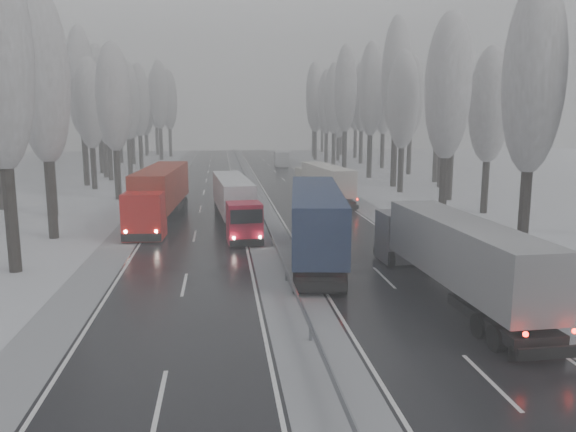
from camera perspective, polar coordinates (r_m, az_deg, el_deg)
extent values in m
plane|color=silver|center=(18.43, 4.35, -17.33)|extent=(260.00, 260.00, 0.00)
cube|color=black|center=(47.59, 3.58, -0.23)|extent=(7.50, 200.00, 0.03)
cube|color=black|center=(46.86, -9.15, -0.50)|extent=(7.50, 200.00, 0.03)
cube|color=#919398|center=(46.93, -2.73, -0.36)|extent=(3.00, 200.00, 0.04)
cube|color=#919398|center=(48.72, 9.32, -0.10)|extent=(2.40, 200.00, 0.04)
cube|color=#919398|center=(47.33, -15.15, -0.61)|extent=(2.40, 200.00, 0.04)
cube|color=slate|center=(46.83, -2.74, 0.34)|extent=(0.06, 200.00, 0.32)
cube|color=slate|center=(44.92, -2.55, -0.46)|extent=(0.12, 0.12, 0.60)
cube|color=slate|center=(76.56, -4.36, 3.87)|extent=(0.12, 0.12, 0.60)
cylinder|color=black|center=(37.06, 22.87, 0.44)|extent=(0.68, 0.68, 5.60)
ellipsoid|color=gray|center=(36.70, 23.73, 12.86)|extent=(3.60, 3.60, 11.45)
cylinder|color=black|center=(46.95, 15.48, 2.74)|extent=(0.68, 0.68, 5.62)
ellipsoid|color=gray|center=(46.67, 15.95, 12.56)|extent=(3.60, 3.60, 11.48)
cylinder|color=black|center=(52.87, 19.38, 2.94)|extent=(0.64, 0.64, 4.94)
ellipsoid|color=gray|center=(52.54, 19.83, 10.60)|extent=(3.60, 3.60, 10.09)
cylinder|color=black|center=(55.72, 15.56, 3.68)|extent=(0.66, 0.66, 5.32)
ellipsoid|color=gray|center=(55.45, 15.93, 11.51)|extent=(3.60, 3.60, 10.88)
cylinder|color=black|center=(60.20, 16.11, 4.57)|extent=(0.72, 0.72, 6.31)
ellipsoid|color=gray|center=(60.08, 16.54, 13.16)|extent=(3.60, 3.60, 12.90)
cylinder|color=black|center=(65.16, 11.37, 4.74)|extent=(0.67, 0.67, 5.38)
ellipsoid|color=gray|center=(64.93, 11.61, 11.50)|extent=(3.60, 3.60, 10.98)
cylinder|color=black|center=(71.09, 15.19, 4.69)|extent=(0.62, 0.62, 4.59)
ellipsoid|color=gray|center=(70.83, 15.44, 9.98)|extent=(3.60, 3.60, 9.39)
cylinder|color=black|center=(70.51, 10.70, 5.79)|extent=(0.76, 0.76, 6.95)
ellipsoid|color=gray|center=(70.50, 10.97, 13.85)|extent=(3.60, 3.60, 14.19)
cylinder|color=black|center=(76.59, 14.76, 5.82)|extent=(0.74, 0.74, 6.59)
ellipsoid|color=gray|center=(76.54, 15.08, 12.86)|extent=(3.60, 3.60, 13.46)
cylinder|color=black|center=(80.25, 8.27, 6.14)|extent=(0.72, 0.72, 6.37)
ellipsoid|color=gray|center=(80.17, 8.44, 12.64)|extent=(3.60, 3.60, 13.01)
cylinder|color=black|center=(86.18, 12.20, 6.15)|extent=(0.70, 0.70, 5.97)
ellipsoid|color=gray|center=(86.06, 12.41, 11.82)|extent=(3.60, 3.60, 12.20)
cylinder|color=black|center=(90.31, 5.75, 6.70)|extent=(0.74, 0.74, 6.65)
ellipsoid|color=gray|center=(90.27, 5.86, 12.74)|extent=(3.60, 3.60, 13.59)
cylinder|color=black|center=(96.03, 9.55, 6.66)|extent=(0.71, 0.71, 6.14)
ellipsoid|color=gray|center=(95.94, 9.71, 11.89)|extent=(3.60, 3.60, 12.54)
cylinder|color=black|center=(99.89, 4.66, 6.86)|extent=(0.71, 0.71, 6.05)
ellipsoid|color=gray|center=(99.80, 4.73, 11.83)|extent=(3.60, 3.60, 12.37)
cylinder|color=black|center=(105.09, 7.41, 7.03)|extent=(0.72, 0.72, 6.30)
ellipsoid|color=gray|center=(105.02, 7.52, 11.94)|extent=(3.60, 3.60, 12.87)
cylinder|color=black|center=(107.27, 3.89, 7.04)|extent=(0.70, 0.70, 5.88)
ellipsoid|color=gray|center=(107.16, 3.94, 11.52)|extent=(3.60, 3.60, 12.00)
cylinder|color=black|center=(111.83, 5.10, 6.88)|extent=(0.64, 0.64, 4.86)
ellipsoid|color=gray|center=(111.67, 5.15, 10.44)|extent=(3.60, 3.60, 9.92)
cylinder|color=black|center=(114.09, 2.78, 7.25)|extent=(0.70, 0.70, 5.98)
ellipsoid|color=gray|center=(114.00, 2.81, 11.54)|extent=(3.60, 3.60, 12.21)
cylinder|color=black|center=(119.86, 6.84, 7.38)|extent=(0.71, 0.71, 6.19)
ellipsoid|color=gray|center=(119.79, 6.93, 11.60)|extent=(3.60, 3.60, 12.64)
cylinder|color=black|center=(123.99, 2.61, 7.68)|extent=(0.75, 0.75, 6.86)
ellipsoid|color=gray|center=(123.98, 2.65, 12.20)|extent=(3.60, 3.60, 14.01)
cylinder|color=black|center=(129.25, 5.40, 7.45)|extent=(0.68, 0.68, 5.55)
ellipsoid|color=gray|center=(129.15, 5.46, 10.96)|extent=(3.60, 3.60, 11.33)
cylinder|color=black|center=(134.69, 2.59, 7.70)|extent=(0.71, 0.71, 6.09)
ellipsoid|color=gray|center=(134.63, 2.62, 11.40)|extent=(3.60, 3.60, 12.45)
cylinder|color=black|center=(139.13, 3.47, 7.64)|extent=(0.67, 0.67, 5.49)
ellipsoid|color=gray|center=(139.03, 3.51, 10.87)|extent=(3.60, 3.60, 11.21)
cylinder|color=black|center=(34.18, -26.30, -0.10)|extent=(0.71, 0.71, 6.14)
cylinder|color=black|center=(42.67, -22.92, 1.76)|extent=(0.69, 0.69, 5.83)
ellipsoid|color=gray|center=(42.40, -23.70, 12.97)|extent=(3.60, 3.60, 11.92)
cylinder|color=black|center=(52.63, -22.79, 2.75)|extent=(0.65, 0.65, 5.03)
ellipsoid|color=gray|center=(52.31, -23.32, 10.57)|extent=(3.60, 3.60, 10.28)
cylinder|color=black|center=(58.22, -27.19, 2.90)|extent=(0.63, 0.63, 4.73)
cylinder|color=black|center=(60.99, -16.93, 4.18)|extent=(0.67, 0.67, 5.44)
ellipsoid|color=gray|center=(60.76, -17.31, 11.48)|extent=(3.60, 3.60, 11.11)
cylinder|color=black|center=(66.66, -23.07, 4.40)|extent=(0.69, 0.69, 5.72)
ellipsoid|color=gray|center=(66.48, -23.56, 11.42)|extent=(3.60, 3.60, 11.69)
cylinder|color=black|center=(70.62, -19.14, 4.71)|extent=(0.66, 0.66, 5.23)
ellipsoid|color=gray|center=(70.40, -19.49, 10.77)|extent=(3.60, 3.60, 10.68)
cylinder|color=black|center=(74.85, -19.87, 5.47)|extent=(0.74, 0.74, 6.60)
ellipsoid|color=gray|center=(74.80, -20.31, 12.69)|extent=(3.60, 3.60, 13.49)
cylinder|color=black|center=(80.01, -17.62, 5.33)|extent=(0.65, 0.65, 5.16)
ellipsoid|color=gray|center=(79.81, -17.91, 10.61)|extent=(3.60, 3.60, 10.54)
cylinder|color=black|center=(84.17, -18.07, 5.73)|extent=(0.69, 0.69, 5.79)
ellipsoid|color=gray|center=(84.03, -18.38, 11.37)|extent=(3.60, 3.60, 11.84)
cylinder|color=black|center=(86.38, -15.78, 5.90)|extent=(0.68, 0.68, 5.64)
ellipsoid|color=gray|center=(86.23, -16.03, 11.24)|extent=(3.60, 3.60, 11.53)
cylinder|color=black|center=(91.14, -18.43, 6.24)|extent=(0.73, 0.73, 6.56)
ellipsoid|color=gray|center=(91.09, -18.76, 12.13)|extent=(3.60, 3.60, 13.40)
cylinder|color=black|center=(96.29, -14.71, 6.38)|extent=(0.69, 0.69, 5.79)
ellipsoid|color=gray|center=(96.17, -14.94, 11.30)|extent=(3.60, 3.60, 11.84)
cylinder|color=black|center=(100.96, -17.11, 6.66)|extent=(0.74, 0.74, 6.65)
ellipsoid|color=gray|center=(100.92, -17.40, 12.04)|extent=(3.60, 3.60, 13.58)
cylinder|color=black|center=(105.91, -15.43, 6.46)|extent=(0.65, 0.65, 5.12)
ellipsoid|color=gray|center=(105.76, -15.62, 10.42)|extent=(3.60, 3.60, 10.46)
cylinder|color=black|center=(110.30, -16.63, 6.72)|extent=(0.69, 0.69, 5.84)
ellipsoid|color=gray|center=(110.19, -16.85, 11.05)|extent=(3.60, 3.60, 11.92)
cylinder|color=black|center=(116.09, -12.77, 7.24)|extent=(0.74, 0.74, 6.67)
ellipsoid|color=gray|center=(116.06, -12.96, 11.94)|extent=(3.60, 3.60, 13.63)
cylinder|color=black|center=(121.31, -16.90, 7.08)|extent=(0.72, 0.72, 6.31)
ellipsoid|color=gray|center=(121.25, -17.12, 11.33)|extent=(3.60, 3.60, 12.88)
cylinder|color=black|center=(125.35, -11.87, 7.37)|extent=(0.72, 0.72, 6.29)
ellipsoid|color=gray|center=(125.29, -12.02, 11.47)|extent=(3.60, 3.60, 12.84)
cylinder|color=black|center=(129.95, -14.19, 7.05)|extent=(0.64, 0.64, 4.86)
ellipsoid|color=gray|center=(129.81, -14.32, 10.11)|extent=(3.60, 3.60, 9.92)
cylinder|color=black|center=(132.23, -13.15, 7.52)|extent=(0.74, 0.74, 6.63)
ellipsoid|color=gray|center=(132.20, -13.32, 11.62)|extent=(3.60, 3.60, 13.54)
cylinder|color=black|center=(136.54, -14.13, 7.38)|extent=(0.69, 0.69, 5.79)
ellipsoid|color=gray|center=(136.46, -14.28, 10.84)|extent=(3.60, 3.60, 11.82)
cube|color=#56565B|center=(33.29, 11.55, -2.12)|extent=(2.48, 2.57, 2.86)
cube|color=black|center=(34.26, 10.90, -0.62)|extent=(2.20, 0.18, 0.95)
cube|color=black|center=(34.72, 10.75, -3.53)|extent=(2.39, 0.23, 0.48)
cube|color=slate|center=(26.41, 17.25, -3.31)|extent=(2.89, 12.48, 2.67)
cube|color=black|center=(21.85, 24.32, -12.20)|extent=(2.20, 0.20, 0.43)
cube|color=black|center=(24.02, 20.66, -9.46)|extent=(2.29, 5.32, 0.43)
cube|color=black|center=(22.32, 23.54, -12.20)|extent=(2.20, 0.14, 0.57)
cylinder|color=black|center=(32.50, 10.30, -4.33)|extent=(0.37, 1.00, 0.99)
cylinder|color=black|center=(33.21, 13.57, -4.14)|extent=(0.37, 1.00, 0.99)
cylinder|color=black|center=(23.31, 18.91, -10.52)|extent=(0.37, 1.00, 0.99)
cylinder|color=black|center=(24.28, 23.16, -9.97)|extent=(0.37, 1.00, 0.99)
cylinder|color=black|center=(22.30, 20.41, -11.56)|extent=(0.37, 1.00, 0.99)
cylinder|color=black|center=(23.31, 24.79, -10.92)|extent=(0.37, 1.00, 0.99)
sphere|color=#FF0C05|center=(21.06, 22.47, -10.68)|extent=(0.19, 0.19, 0.19)
sphere|color=#FF0C05|center=(22.03, 26.56, -10.07)|extent=(0.19, 0.19, 0.19)
sphere|color=white|center=(34.37, 9.33, -2.98)|extent=(0.21, 0.21, 0.21)
sphere|color=white|center=(34.98, 12.15, -2.84)|extent=(0.21, 0.21, 0.21)
cube|color=#1C1C47|center=(40.81, 2.42, 0.56)|extent=(3.01, 3.11, 3.21)
cube|color=black|center=(42.02, 2.37, 1.87)|extent=(2.45, 0.43, 1.07)
cube|color=black|center=(42.46, 2.35, -0.83)|extent=(2.67, 0.51, 0.53)
cube|color=#161E3D|center=(32.41, 2.86, 0.10)|extent=(4.53, 14.13, 2.99)
cube|color=black|center=(26.15, 3.38, -7.52)|extent=(2.45, 0.45, 0.48)
cube|color=black|center=(29.11, 3.10, -5.25)|extent=(3.10, 6.14, 0.48)
cube|color=black|center=(26.77, 3.32, -7.58)|extent=(2.45, 0.39, 0.64)
cylinder|color=black|center=(40.17, 0.84, -1.33)|extent=(0.52, 1.15, 1.11)
cylinder|color=black|center=(40.24, 4.04, -1.34)|extent=(0.52, 1.15, 1.11)
cylinder|color=black|center=(28.74, 0.88, -5.95)|extent=(0.52, 1.15, 1.11)
cylinder|color=black|center=(28.83, 5.37, -5.94)|extent=(0.52, 1.15, 1.11)
cylinder|color=black|center=(27.40, 0.89, -6.75)|extent=(0.52, 1.15, 1.11)
cylinder|color=black|center=(27.50, 5.60, -6.73)|extent=(0.52, 1.15, 1.11)
sphere|color=#FF0C05|center=(25.80, 1.14, -5.76)|extent=(0.21, 0.21, 0.21)
sphere|color=#FF0C05|center=(25.90, 5.66, -5.75)|extent=(0.21, 0.21, 0.21)
sphere|color=white|center=(42.39, 0.98, -0.25)|extent=(0.24, 0.24, 0.24)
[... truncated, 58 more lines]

